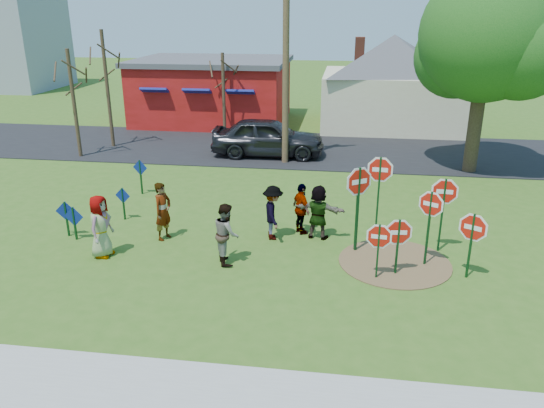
{
  "coord_description": "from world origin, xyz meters",
  "views": [
    {
      "loc": [
        2.91,
        -15.05,
        6.92
      ],
      "look_at": [
        0.77,
        0.21,
        1.17
      ],
      "focal_mm": 35.0,
      "sensor_mm": 36.0,
      "label": 1
    }
  ],
  "objects": [
    {
      "name": "ground",
      "position": [
        0.0,
        0.0,
        0.0
      ],
      "size": [
        120.0,
        120.0,
        0.0
      ],
      "primitive_type": "plane",
      "color": "#365D1A",
      "rests_on": "ground"
    },
    {
      "name": "sidewalk",
      "position": [
        0.0,
        -7.2,
        0.04
      ],
      "size": [
        22.0,
        1.8,
        0.08
      ],
      "primitive_type": "cube",
      "color": "#9E9E99",
      "rests_on": "ground"
    },
    {
      "name": "road",
      "position": [
        0.0,
        11.5,
        0.02
      ],
      "size": [
        120.0,
        7.5,
        0.04
      ],
      "primitive_type": "cube",
      "color": "black",
      "rests_on": "ground"
    },
    {
      "name": "dirt_patch",
      "position": [
        4.5,
        -1.0,
        0.01
      ],
      "size": [
        3.2,
        3.2,
        0.03
      ],
      "primitive_type": "cylinder",
      "color": "brown",
      "rests_on": "ground"
    },
    {
      "name": "red_building",
      "position": [
        -5.5,
        17.99,
        1.97
      ],
      "size": [
        9.4,
        7.69,
        3.9
      ],
      "color": "maroon",
      "rests_on": "ground"
    },
    {
      "name": "cream_house",
      "position": [
        5.5,
        18.0,
        2.92
      ],
      "size": [
        9.4,
        9.4,
        6.5
      ],
      "color": "beige",
      "rests_on": "ground"
    },
    {
      "name": "stop_sign_a",
      "position": [
        3.93,
        -1.99,
        1.12
      ],
      "size": [
        0.92,
        0.12,
        1.69
      ],
      "rotation": [
        0.0,
        0.0,
        -0.11
      ],
      "color": "#0F3918",
      "rests_on": "ground"
    },
    {
      "name": "stop_sign_b",
      "position": [
        3.99,
        0.29,
        2.12
      ],
      "size": [
        1.03,
        0.13,
        2.92
      ],
      "rotation": [
        0.0,
        0.0,
        -0.11
      ],
      "color": "#0F3918",
      "rests_on": "ground"
    },
    {
      "name": "stop_sign_c",
      "position": [
        5.34,
        -1.0,
        1.63
      ],
      "size": [
        0.84,
        0.52,
        2.34
      ],
      "rotation": [
        0.0,
        0.0,
        -0.55
      ],
      "color": "#0F3918",
      "rests_on": "ground"
    },
    {
      "name": "stop_sign_d",
      "position": [
        5.86,
        0.03,
        1.71
      ],
      "size": [
        1.05,
        0.11,
        2.41
      ],
      "rotation": [
        0.0,
        0.0,
        -0.09
      ],
      "color": "#0F3918",
      "rests_on": "ground"
    },
    {
      "name": "stop_sign_e",
      "position": [
        4.46,
        -1.67,
        1.15
      ],
      "size": [
        0.99,
        0.15,
        1.75
      ],
      "rotation": [
        0.0,
        0.0,
        0.13
      ],
      "color": "#0F3918",
      "rests_on": "ground"
    },
    {
      "name": "stop_sign_f",
      "position": [
        6.37,
        -1.6,
        1.36
      ],
      "size": [
        0.91,
        0.53,
        1.99
      ],
      "rotation": [
        0.0,
        0.0,
        -0.52
      ],
      "color": "#0F3918",
      "rests_on": "ground"
    },
    {
      "name": "stop_sign_g",
      "position": [
        3.37,
        -0.33,
        1.93
      ],
      "size": [
        0.97,
        0.66,
        2.77
      ],
      "rotation": [
        0.0,
        0.0,
        0.59
      ],
      "color": "#0F3918",
      "rests_on": "ground"
    },
    {
      "name": "blue_diamond_a",
      "position": [
        -5.36,
        -0.73,
        0.67
      ],
      "size": [
        0.65,
        0.06,
        1.1
      ],
      "rotation": [
        0.0,
        0.0,
        -0.05
      ],
      "color": "#0F3918",
      "rests_on": "ground"
    },
    {
      "name": "blue_diamond_b",
      "position": [
        -5.73,
        -0.5,
        0.72
      ],
      "size": [
        0.65,
        0.08,
        1.18
      ],
      "rotation": [
        0.0,
        0.0,
        0.09
      ],
      "color": "#0F3918",
      "rests_on": "ground"
    },
    {
      "name": "blue_diamond_c",
      "position": [
        -4.51,
        1.1,
        0.72
      ],
      "size": [
        0.56,
        0.12,
        1.16
      ],
      "rotation": [
        0.0,
        0.0,
        -0.18
      ],
      "color": "#0F3918",
      "rests_on": "ground"
    },
    {
      "name": "blue_diamond_d",
      "position": [
        -4.89,
        3.73,
        0.87
      ],
      "size": [
        0.62,
        0.15,
        1.39
      ],
      "rotation": [
        0.0,
        0.0,
        -0.21
      ],
      "color": "#0F3918",
      "rests_on": "ground"
    },
    {
      "name": "person_a",
      "position": [
        -4.0,
        -1.71,
        0.94
      ],
      "size": [
        0.69,
        0.98,
        1.88
      ],
      "primitive_type": "imported",
      "rotation": [
        0.0,
        0.0,
        1.46
      ],
      "color": "#425297",
      "rests_on": "ground"
    },
    {
      "name": "person_b",
      "position": [
        -2.61,
        -0.27,
        0.93
      ],
      "size": [
        0.66,
        0.79,
        1.86
      ],
      "primitive_type": "imported",
      "rotation": [
        0.0,
        0.0,
        1.21
      ],
      "color": "#1F7266",
      "rests_on": "ground"
    },
    {
      "name": "person_c",
      "position": [
        -0.29,
        -1.6,
        0.89
      ],
      "size": [
        0.95,
        1.06,
        1.78
      ],
      "primitive_type": "imported",
      "rotation": [
        0.0,
        0.0,
        1.95
      ],
      "color": "#9A623F",
      "rests_on": "ground"
    },
    {
      "name": "person_d",
      "position": [
        0.79,
        0.23,
        0.87
      ],
      "size": [
        0.91,
        1.25,
        1.74
      ],
      "primitive_type": "imported",
      "rotation": [
        0.0,
        0.0,
        1.82
      ],
      "color": "#2F2F34",
      "rests_on": "ground"
    },
    {
      "name": "person_e",
      "position": [
        1.64,
        0.75,
        0.84
      ],
      "size": [
        0.88,
        1.05,
        1.69
      ],
      "primitive_type": "imported",
      "rotation": [
        0.0,
        0.0,
        2.14
      ],
      "color": "#533260",
      "rests_on": "ground"
    },
    {
      "name": "person_f",
      "position": [
        2.2,
        0.47,
        0.88
      ],
      "size": [
        1.7,
        0.82,
        1.75
      ],
      "primitive_type": "imported",
      "rotation": [
        0.0,
        0.0,
        2.95
      ],
      "color": "#21512A",
      "rests_on": "ground"
    },
    {
      "name": "suv",
      "position": [
        -0.81,
        9.99,
        0.97
      ],
      "size": [
        5.5,
        2.36,
        1.85
      ],
      "primitive_type": "imported",
      "rotation": [
        0.0,
        0.0,
        1.6
      ],
      "color": "#2C2B30",
      "rests_on": "road"
    },
    {
      "name": "utility_pole",
      "position": [
        0.16,
        8.92,
        5.01
      ],
      "size": [
        2.28,
        0.72,
        9.52
      ],
      "rotation": [
        0.0,
        0.0,
        0.26
      ],
      "color": "#4C3823",
      "rests_on": "ground"
    },
    {
      "name": "leafy_tree",
      "position": [
        8.61,
        8.68,
        5.55
      ],
      "size": [
        6.07,
        5.54,
        8.63
      ],
      "color": "#382819",
      "rests_on": "ground"
    },
    {
      "name": "bare_tree_west",
      "position": [
        -9.15,
        10.73,
        3.81
      ],
      "size": [
        1.8,
        1.8,
        5.89
      ],
      "color": "#382819",
      "rests_on": "ground"
    },
    {
      "name": "bare_tree_east",
      "position": [
        -3.88,
        13.96,
        2.97
      ],
      "size": [
        1.8,
        1.8,
        4.59
      ],
      "color": "#382819",
      "rests_on": "ground"
    },
    {
      "name": "bare_tree_mid",
      "position": [
        -9.91,
        8.59,
        3.31
      ],
      "size": [
        1.8,
        1.8,
        5.12
      ],
      "color": "#382819",
      "rests_on": "ground"
    }
  ]
}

